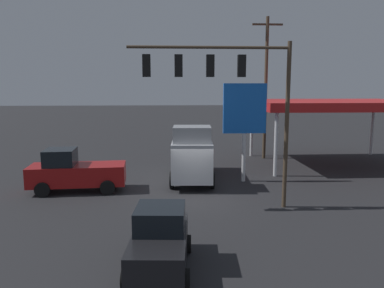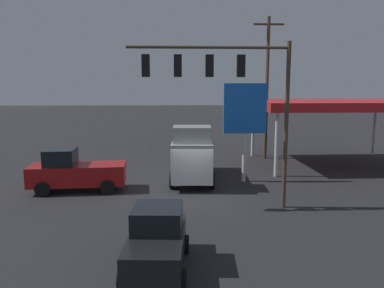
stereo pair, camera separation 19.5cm
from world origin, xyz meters
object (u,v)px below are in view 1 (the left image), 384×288
Objects in this scene: traffic_signal_assembly at (227,83)px; pickup_parked at (75,172)px; delivery_truck at (192,153)px; hatchback_crossing at (160,240)px; price_sign at (245,112)px; utility_pole at (266,86)px.

traffic_signal_assembly reaches higher than pickup_parked.
hatchback_crossing is at bearing -5.18° from delivery_truck.
pickup_parked is (9.83, 1.64, -3.16)m from price_sign.
utility_pole is at bearing -112.07° from traffic_signal_assembly.
traffic_signal_assembly is 9.92m from pickup_parked.
utility_pole reaches higher than hatchback_crossing.
traffic_signal_assembly reaches higher than delivery_truck.
pickup_parked reaches higher than hatchback_crossing.
traffic_signal_assembly is 0.70× the size of utility_pole.
delivery_truck is at bearing 47.36° from utility_pole.
utility_pole reaches higher than delivery_truck.
traffic_signal_assembly is at bearing 152.51° from pickup_parked.
price_sign is at bearing -110.47° from traffic_signal_assembly.
delivery_truck reaches higher than hatchback_crossing.
delivery_truck is at bearing -166.04° from pickup_parked.
traffic_signal_assembly is 13.44m from utility_pole.
traffic_signal_assembly is at bearing 157.20° from hatchback_crossing.
utility_pole is 16.50m from pickup_parked.
traffic_signal_assembly reaches higher than hatchback_crossing.
utility_pole is 1.62× the size of delivery_truck.
hatchback_crossing is (2.97, 5.87, -5.01)m from traffic_signal_assembly.
utility_pole is at bearing -113.15° from price_sign.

